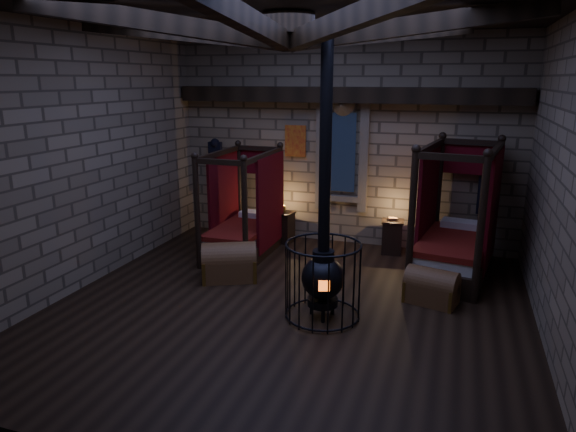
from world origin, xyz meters
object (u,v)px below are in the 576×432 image
(bed_left, at_px, (244,229))
(trunk_left, at_px, (229,263))
(bed_right, at_px, (454,243))
(stove, at_px, (323,275))
(trunk_right, at_px, (432,287))

(bed_left, relative_size, trunk_left, 1.90)
(bed_left, relative_size, bed_right, 0.87)
(bed_left, relative_size, stove, 0.50)
(trunk_left, height_order, trunk_right, trunk_left)
(trunk_right, xyz_separation_m, stove, (-1.47, -1.01, 0.41))
(bed_left, height_order, bed_right, bed_right)
(trunk_right, relative_size, stove, 0.21)
(stove, bearing_deg, bed_right, 36.25)
(trunk_right, bearing_deg, stove, -130.88)
(bed_left, bearing_deg, trunk_left, -77.76)
(trunk_left, distance_m, trunk_right, 3.36)
(bed_right, relative_size, trunk_left, 2.18)
(bed_left, bearing_deg, stove, -45.41)
(bed_left, height_order, trunk_left, bed_left)
(trunk_left, height_order, stove, stove)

